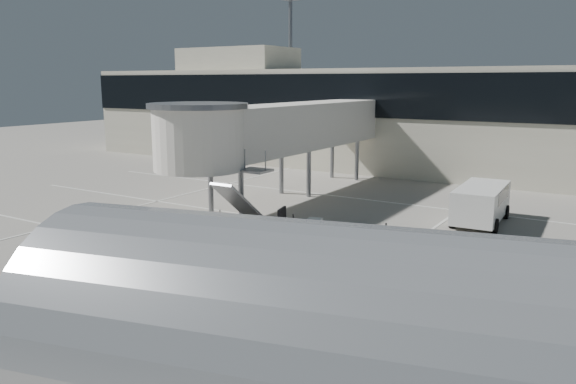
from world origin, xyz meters
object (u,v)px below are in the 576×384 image
object	(u,v)px
box_cart_near	(163,250)
minivan	(482,200)
baggage_tug	(297,229)
ground_worker	(140,267)
box_cart_far	(89,241)
suitcase_cart	(398,254)
belt_loader	(220,160)

from	to	relation	value
box_cart_near	minivan	bearing A→B (deg)	37.18
baggage_tug	box_cart_near	world-z (taller)	baggage_tug
box_cart_near	ground_worker	world-z (taller)	ground_worker
box_cart_near	box_cart_far	distance (m)	3.51
suitcase_cart	ground_worker	distance (m)	9.71
ground_worker	minivan	bearing A→B (deg)	78.40
belt_loader	baggage_tug	bearing A→B (deg)	-47.42
box_cart_far	belt_loader	bearing A→B (deg)	95.61
baggage_tug	ground_worker	bearing A→B (deg)	-114.27
belt_loader	box_cart_near	bearing A→B (deg)	-61.67
baggage_tug	box_cart_near	bearing A→B (deg)	-132.21
baggage_tug	ground_worker	distance (m)	8.14
baggage_tug	box_cart_far	size ratio (longest dim) A/B	0.71
belt_loader	minivan	bearing A→B (deg)	-22.45
belt_loader	ground_worker	bearing A→B (deg)	-62.10
box_cart_far	box_cart_near	bearing A→B (deg)	-7.77
ground_worker	box_cart_near	bearing A→B (deg)	133.71
baggage_tug	suitcase_cart	xyz separation A→B (m)	(5.11, -0.87, -0.06)
box_cart_near	belt_loader	size ratio (longest dim) A/B	0.96
suitcase_cart	box_cart_near	xyz separation A→B (m)	(-8.05, -4.54, 0.05)
box_cart_far	minivan	size ratio (longest dim) A/B	0.67
suitcase_cart	box_cart_far	distance (m)	12.63
box_cart_near	baggage_tug	bearing A→B (deg)	43.41
ground_worker	belt_loader	distance (m)	27.23
box_cart_near	minivan	xyz separation A→B (m)	(9.14, 13.22, 0.62)
box_cart_far	belt_loader	world-z (taller)	belt_loader
minivan	belt_loader	world-z (taller)	minivan
baggage_tug	ground_worker	size ratio (longest dim) A/B	1.46
baggage_tug	minivan	world-z (taller)	minivan
ground_worker	minivan	size ratio (longest dim) A/B	0.33
box_cart_near	suitcase_cart	bearing A→B (deg)	11.28
baggage_tug	box_cart_far	bearing A→B (deg)	-149.84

